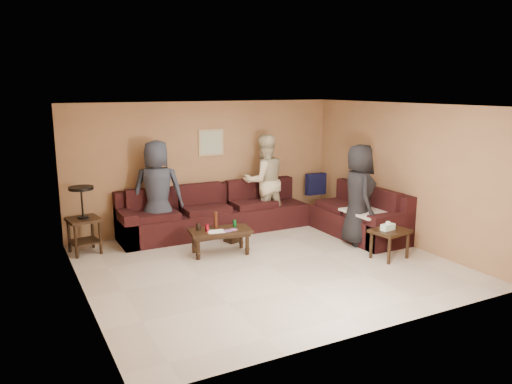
{
  "coord_description": "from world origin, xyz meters",
  "views": [
    {
      "loc": [
        -3.6,
        -6.59,
        2.77
      ],
      "look_at": [
        0.25,
        0.85,
        1.0
      ],
      "focal_mm": 35.0,
      "sensor_mm": 36.0,
      "label": 1
    }
  ],
  "objects_px": {
    "person_left": "(158,191)",
    "person_right": "(359,195)",
    "side_table_right": "(390,234)",
    "waste_bin": "(232,234)",
    "sectional_sofa": "(266,217)",
    "end_table_left": "(83,219)",
    "person_middle": "(264,181)",
    "coffee_table": "(220,233)"
  },
  "relations": [
    {
      "from": "sectional_sofa",
      "to": "coffee_table",
      "type": "distance_m",
      "value": 1.42
    },
    {
      "from": "coffee_table",
      "to": "person_right",
      "type": "relative_size",
      "value": 0.61
    },
    {
      "from": "waste_bin",
      "to": "person_middle",
      "type": "xyz_separation_m",
      "value": [
        1.02,
        0.67,
        0.79
      ]
    },
    {
      "from": "side_table_right",
      "to": "person_left",
      "type": "relative_size",
      "value": 0.36
    },
    {
      "from": "sectional_sofa",
      "to": "side_table_right",
      "type": "relative_size",
      "value": 7.02
    },
    {
      "from": "end_table_left",
      "to": "person_middle",
      "type": "distance_m",
      "value": 3.52
    },
    {
      "from": "end_table_left",
      "to": "person_middle",
      "type": "height_order",
      "value": "person_middle"
    },
    {
      "from": "coffee_table",
      "to": "side_table_right",
      "type": "relative_size",
      "value": 1.65
    },
    {
      "from": "person_left",
      "to": "person_middle",
      "type": "distance_m",
      "value": 2.18
    },
    {
      "from": "side_table_right",
      "to": "person_left",
      "type": "xyz_separation_m",
      "value": [
        -3.08,
        2.66,
        0.51
      ]
    },
    {
      "from": "person_left",
      "to": "person_right",
      "type": "distance_m",
      "value": 3.6
    },
    {
      "from": "sectional_sofa",
      "to": "side_table_right",
      "type": "bearing_deg",
      "value": -62.49
    },
    {
      "from": "sectional_sofa",
      "to": "waste_bin",
      "type": "xyz_separation_m",
      "value": [
        -0.8,
        -0.17,
        -0.19
      ]
    },
    {
      "from": "end_table_left",
      "to": "person_left",
      "type": "relative_size",
      "value": 0.62
    },
    {
      "from": "coffee_table",
      "to": "person_middle",
      "type": "relative_size",
      "value": 0.59
    },
    {
      "from": "waste_bin",
      "to": "person_right",
      "type": "height_order",
      "value": "person_right"
    },
    {
      "from": "person_left",
      "to": "person_middle",
      "type": "xyz_separation_m",
      "value": [
        2.18,
        -0.0,
        0.0
      ]
    },
    {
      "from": "coffee_table",
      "to": "person_left",
      "type": "relative_size",
      "value": 0.59
    },
    {
      "from": "waste_bin",
      "to": "person_right",
      "type": "xyz_separation_m",
      "value": [
        1.96,
        -1.12,
        0.76
      ]
    },
    {
      "from": "sectional_sofa",
      "to": "person_right",
      "type": "bearing_deg",
      "value": -47.83
    },
    {
      "from": "waste_bin",
      "to": "person_right",
      "type": "relative_size",
      "value": 0.16
    },
    {
      "from": "person_middle",
      "to": "end_table_left",
      "type": "bearing_deg",
      "value": 4.92
    },
    {
      "from": "side_table_right",
      "to": "waste_bin",
      "type": "height_order",
      "value": "side_table_right"
    },
    {
      "from": "side_table_right",
      "to": "person_middle",
      "type": "height_order",
      "value": "person_middle"
    },
    {
      "from": "coffee_table",
      "to": "end_table_left",
      "type": "distance_m",
      "value": 2.31
    },
    {
      "from": "waste_bin",
      "to": "person_middle",
      "type": "height_order",
      "value": "person_middle"
    },
    {
      "from": "person_left",
      "to": "person_right",
      "type": "xyz_separation_m",
      "value": [
        3.12,
        -1.79,
        -0.03
      ]
    },
    {
      "from": "side_table_right",
      "to": "end_table_left",
      "type": "bearing_deg",
      "value": 149.63
    },
    {
      "from": "sectional_sofa",
      "to": "person_middle",
      "type": "relative_size",
      "value": 2.5
    },
    {
      "from": "coffee_table",
      "to": "person_right",
      "type": "bearing_deg",
      "value": -14.25
    },
    {
      "from": "person_middle",
      "to": "person_right",
      "type": "relative_size",
      "value": 1.03
    },
    {
      "from": "sectional_sofa",
      "to": "person_left",
      "type": "distance_m",
      "value": 2.11
    },
    {
      "from": "person_middle",
      "to": "person_left",
      "type": "bearing_deg",
      "value": 3.46
    },
    {
      "from": "waste_bin",
      "to": "person_middle",
      "type": "distance_m",
      "value": 1.46
    },
    {
      "from": "sectional_sofa",
      "to": "coffee_table",
      "type": "bearing_deg",
      "value": -151.75
    },
    {
      "from": "coffee_table",
      "to": "side_table_right",
      "type": "distance_m",
      "value": 2.8
    },
    {
      "from": "coffee_table",
      "to": "side_table_right",
      "type": "xyz_separation_m",
      "value": [
        2.38,
        -1.49,
        0.05
      ]
    },
    {
      "from": "person_left",
      "to": "person_right",
      "type": "bearing_deg",
      "value": 172.87
    },
    {
      "from": "coffee_table",
      "to": "person_right",
      "type": "xyz_separation_m",
      "value": [
        2.42,
        -0.61,
        0.53
      ]
    },
    {
      "from": "sectional_sofa",
      "to": "end_table_left",
      "type": "height_order",
      "value": "end_table_left"
    },
    {
      "from": "end_table_left",
      "to": "person_middle",
      "type": "bearing_deg",
      "value": 1.39
    },
    {
      "from": "sectional_sofa",
      "to": "waste_bin",
      "type": "bearing_deg",
      "value": -167.95
    }
  ]
}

